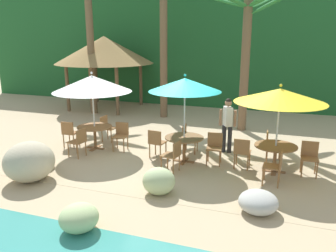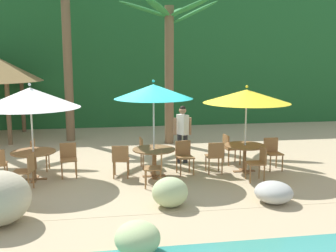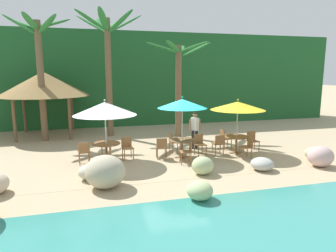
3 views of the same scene
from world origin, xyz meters
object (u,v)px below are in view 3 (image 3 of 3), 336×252
at_px(dining_table_teal, 182,143).
at_px(palm_tree_nearest, 39,57).
at_px(chair_yellow_right, 248,146).
at_px(palapa_hut, 44,84).
at_px(palm_tree_third, 178,71).
at_px(chair_teal_inland, 173,141).
at_px(chair_white_inland, 104,144).
at_px(chair_yellow_seaward, 252,140).
at_px(chair_yellow_inland, 224,138).
at_px(chair_white_right, 107,155).
at_px(chair_teal_left, 162,146).
at_px(chair_teal_seaward, 200,143).
at_px(chair_white_seaward, 127,146).
at_px(palm_tree_second, 108,52).
at_px(umbrella_white, 105,109).
at_px(umbrella_teal, 182,104).
at_px(dining_table_yellow, 236,139).
at_px(waiter_in_white, 195,128).
at_px(chair_yellow_left, 219,143).
at_px(chair_white_left, 84,151).
at_px(chair_teal_right, 188,150).
at_px(dining_table_white, 106,146).
at_px(umbrella_yellow, 238,106).

distance_m(dining_table_teal, palm_tree_nearest, 8.35).
xyz_separation_m(chair_yellow_right, palapa_hut, (-8.42, 6.85, 2.32)).
height_order(dining_table_teal, palm_tree_third, palm_tree_third).
bearing_deg(chair_teal_inland, chair_yellow_right, -31.46).
bearing_deg(chair_white_inland, chair_yellow_seaward, -7.75).
bearing_deg(chair_yellow_inland, chair_white_right, -163.90).
distance_m(chair_white_inland, chair_teal_left, 2.45).
distance_m(chair_teal_seaward, palm_tree_nearest, 8.89).
height_order(chair_white_seaward, chair_white_inland, same).
distance_m(chair_teal_inland, palm_tree_second, 6.31).
height_order(umbrella_white, palm_tree_third, palm_tree_third).
distance_m(umbrella_teal, chair_teal_seaward, 1.91).
height_order(dining_table_yellow, waiter_in_white, waiter_in_white).
height_order(umbrella_white, waiter_in_white, umbrella_white).
distance_m(chair_teal_seaward, chair_yellow_left, 0.82).
relative_size(chair_white_left, chair_yellow_inland, 1.00).
relative_size(chair_teal_inland, chair_yellow_right, 1.00).
height_order(chair_teal_seaward, palm_tree_nearest, palm_tree_nearest).
bearing_deg(chair_teal_right, umbrella_teal, 87.54).
relative_size(umbrella_white, waiter_in_white, 1.44).
height_order(chair_white_left, palm_tree_third, palm_tree_third).
height_order(chair_white_inland, chair_teal_left, same).
bearing_deg(chair_white_inland, chair_teal_inland, -4.17).
relative_size(dining_table_white, chair_white_seaward, 1.26).
height_order(chair_white_seaward, palapa_hut, palapa_hut).
bearing_deg(dining_table_white, umbrella_white, -90.00).
xyz_separation_m(dining_table_white, chair_yellow_right, (5.56, -1.00, -0.10)).
bearing_deg(palm_tree_nearest, chair_yellow_inland, -25.55).
relative_size(chair_teal_inland, palapa_hut, 0.18).
relative_size(umbrella_teal, umbrella_yellow, 1.07).
relative_size(chair_white_inland, palm_tree_third, 0.17).
xyz_separation_m(palm_tree_third, waiter_in_white, (-0.08, -2.85, -2.52)).
bearing_deg(dining_table_white, palm_tree_second, 83.91).
height_order(dining_table_yellow, palapa_hut, palapa_hut).
xyz_separation_m(chair_white_inland, chair_teal_right, (3.03, -1.91, 0.00)).
distance_m(chair_teal_left, chair_yellow_inland, 3.29).
xyz_separation_m(dining_table_teal, chair_teal_left, (-0.85, 0.02, -0.10)).
distance_m(chair_teal_right, palm_tree_third, 5.88).
bearing_deg(dining_table_teal, umbrella_white, 176.15).
height_order(dining_table_teal, palm_tree_nearest, palm_tree_nearest).
relative_size(umbrella_white, umbrella_teal, 0.97).
relative_size(chair_white_left, chair_teal_inland, 1.00).
height_order(umbrella_teal, chair_yellow_seaward, umbrella_teal).
bearing_deg(chair_teal_left, chair_teal_inland, 49.18).
bearing_deg(dining_table_yellow, chair_white_inland, 169.80).
xyz_separation_m(chair_teal_seaward, chair_yellow_left, (0.79, -0.20, 0.00)).
relative_size(chair_white_left, palm_tree_third, 0.17).
bearing_deg(umbrella_white, palapa_hut, 116.03).
bearing_deg(chair_teal_seaward, palm_tree_second, 123.91).
xyz_separation_m(umbrella_white, chair_yellow_right, (5.56, -1.00, -1.58)).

